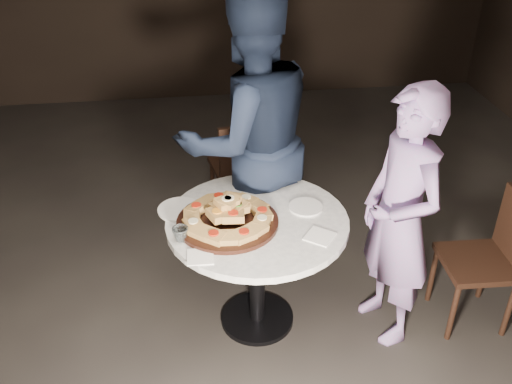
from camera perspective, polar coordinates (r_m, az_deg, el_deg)
floor at (r=3.31m, az=-1.98°, el=-13.52°), size 7.00×7.00×0.00m
table at (r=2.99m, az=0.13°, el=-4.76°), size 1.07×1.07×0.70m
serving_board at (r=2.87m, az=-2.86°, el=-3.02°), size 0.55×0.55×0.02m
focaccia_pile at (r=2.85m, az=-2.83°, el=-2.21°), size 0.46×0.46×0.12m
plate_left at (r=3.00m, az=-7.65°, el=-1.74°), size 0.28×0.28×0.01m
plate_right at (r=3.01m, az=4.99°, el=-1.51°), size 0.24×0.24×0.01m
water_glass at (r=2.76m, az=-7.56°, el=-4.20°), size 0.08×0.08×0.07m
napkin_near at (r=2.67m, az=-5.59°, el=-6.46°), size 0.13×0.13×0.01m
napkin_far at (r=2.80m, az=6.40°, el=-4.44°), size 0.18×0.18×0.01m
chair_far at (r=3.92m, az=-1.38°, el=2.83°), size 0.43×0.45×0.80m
chair_right at (r=3.35m, az=22.67°, el=-5.65°), size 0.40×0.38×0.79m
diner_navy at (r=3.27m, az=-0.74°, el=5.16°), size 1.03×0.90×1.78m
diner_teal at (r=2.97m, az=14.19°, el=-2.72°), size 0.46×0.59×1.44m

